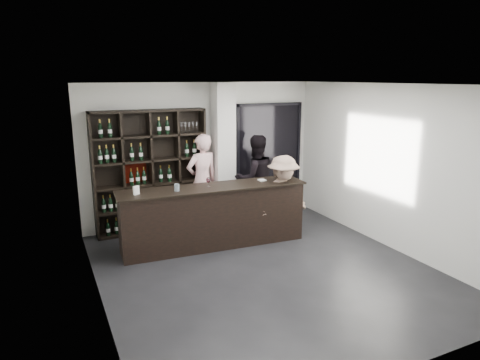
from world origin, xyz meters
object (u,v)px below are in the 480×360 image
tasting_counter (214,216)px  taster_black (256,179)px  wine_shelf (151,172)px  customer (283,198)px  taster_pink (202,181)px

tasting_counter → taster_black: size_ratio=1.83×
taster_black → tasting_counter: bearing=39.0°
wine_shelf → tasting_counter: wine_shelf is taller
customer → taster_black: bearing=83.0°
taster_black → taster_pink: bearing=-7.1°
taster_pink → taster_black: 1.12m
tasting_counter → customer: size_ratio=2.10×
taster_pink → taster_black: (1.10, -0.23, -0.03)m
wine_shelf → tasting_counter: bearing=-58.0°
wine_shelf → taster_pink: bearing=-9.4°
customer → taster_pink: bearing=122.2°
taster_black → customer: size_ratio=1.15×
wine_shelf → taster_black: (2.10, -0.40, -0.28)m
taster_black → customer: bearing=94.5°
wine_shelf → taster_black: size_ratio=1.30×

